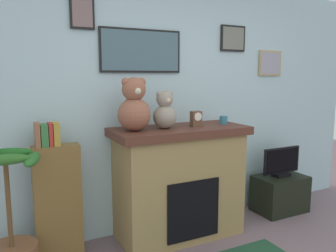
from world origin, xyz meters
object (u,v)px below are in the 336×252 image
Objects in this scene: candle_jar at (223,120)px; teddy_bear_grey at (165,111)px; tv_stand at (280,194)px; mantel_clock at (196,119)px; bookshelf at (57,198)px; fireplace at (179,181)px; teddy_bear_tan at (134,107)px; television at (281,163)px; potted_plant at (12,244)px.

candle_jar is 0.24× the size of teddy_bear_grey.
mantel_clock is at bearing -179.64° from tv_stand.
bookshelf reaches higher than tv_stand.
teddy_bear_grey reaches higher than mantel_clock.
fireplace is 2.75× the size of teddy_bear_tan.
teddy_bear_grey is (-1.55, -0.01, 1.07)m from tv_stand.
teddy_bear_grey is at bearing -6.08° from bookshelf.
candle_jar is (1.69, -0.11, 0.61)m from bookshelf.
tv_stand is 1.28m from candle_jar.
teddy_bear_grey is at bearing -173.87° from fireplace.
mantel_clock reaches higher than television.
tv_stand is at bearing 90.00° from television.
potted_plant is 1.69m from teddy_bear_grey.
television is 2.00m from teddy_bear_tan.
bookshelf is 8.21× the size of mantel_clock.
mantel_clock is 0.36m from teddy_bear_grey.
tv_stand is 2.17m from teddy_bear_tan.
mantel_clock is at bearing -179.70° from television.
tv_stand is 1.15× the size of television.
potted_plant is 2.24m from candle_jar.
tv_stand is 1.55m from mantel_clock.
potted_plant is 13.26× the size of candle_jar.
potted_plant is (-1.56, -0.16, -0.23)m from fireplace.
fireplace is 15.65× the size of candle_jar.
bookshelf is 14.37× the size of candle_jar.
bookshelf is 2.57m from tv_stand.
potted_plant is at bearing -172.46° from teddy_bear_tan.
fireplace is 1.17m from bookshelf.
bookshelf is at bearing 175.44° from mantel_clock.
teddy_bear_tan reaches higher than teddy_bear_grey.
fireplace is at bearing 2.19° from teddy_bear_tan.
tv_stand is at bearing 0.42° from candle_jar.
candle_jar is (0.52, -0.02, 0.60)m from fireplace.
teddy_bear_tan reaches higher than mantel_clock.
television is (2.55, -0.10, 0.04)m from bookshelf.
potted_plant is at bearing -147.08° from bookshelf.
candle_jar is at bearing 0.04° from teddy_bear_tan.
mantel_clock is at bearing -6.08° from fireplace.
teddy_bear_tan is 0.32m from teddy_bear_grey.
mantel_clock is at bearing 4.67° from potted_plant.
teddy_bear_tan is at bearing -179.79° from tv_stand.
bookshelf is at bearing 171.22° from teddy_bear_tan.
bookshelf is 1.50m from mantel_clock.
bookshelf is 1.05m from teddy_bear_tan.
tv_stand is 4.01× the size of mantel_clock.
bookshelf is at bearing 175.68° from fireplace.
tv_stand is 7.02× the size of candle_jar.
potted_plant is 1.89× the size of tv_stand.
mantel_clock is 0.67m from teddy_bear_tan.
mantel_clock is at bearing -0.15° from teddy_bear_grey.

